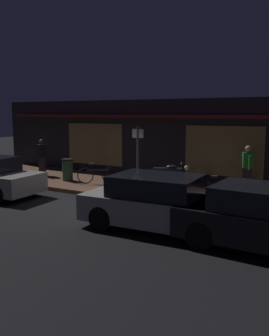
{
  "coord_description": "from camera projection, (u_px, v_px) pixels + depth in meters",
  "views": [
    {
      "loc": [
        7.64,
        -9.25,
        3.01
      ],
      "look_at": [
        0.63,
        2.4,
        0.95
      ],
      "focal_mm": 39.03,
      "sensor_mm": 36.0,
      "label": 1
    }
  ],
  "objects": [
    {
      "name": "sign_post",
      "position": [
        138.0,
        156.0,
        12.74
      ],
      "size": [
        0.44,
        0.09,
        2.4
      ],
      "color": "#47474C",
      "rests_on": "sidewalk_slab"
    },
    {
      "name": "motorcycle",
      "position": [
        168.0,
        175.0,
        14.07
      ],
      "size": [
        1.62,
        0.83,
        0.97
      ],
      "color": "black",
      "rests_on": "sidewalk_slab"
    },
    {
      "name": "bicycle_parked",
      "position": [
        98.0,
        175.0,
        14.84
      ],
      "size": [
        1.4,
        0.96,
        0.91
      ],
      "color": "black",
      "rests_on": "sidewalk_slab"
    },
    {
      "name": "parked_car_far",
      "position": [
        160.0,
        203.0,
        9.42
      ],
      "size": [
        4.21,
        2.03,
        1.42
      ],
      "color": "black",
      "rests_on": "ground_plane"
    },
    {
      "name": "person_photographer",
      "position": [
        42.0,
        157.0,
        16.69
      ],
      "size": [
        0.44,
        0.58,
        1.67
      ],
      "color": "#28232D",
      "rests_on": "sidewalk_slab"
    },
    {
      "name": "storefront_building",
      "position": [
        166.0,
        138.0,
        17.32
      ],
      "size": [
        18.0,
        3.3,
        3.6
      ],
      "color": "black",
      "rests_on": "ground_plane"
    },
    {
      "name": "ground_plane",
      "position": [
        81.0,
        204.0,
        12.18
      ],
      "size": [
        60.0,
        60.0,
        0.0
      ],
      "primitive_type": "plane",
      "color": "black"
    },
    {
      "name": "sidewalk_slab",
      "position": [
        129.0,
        186.0,
        14.71
      ],
      "size": [
        18.0,
        4.0,
        0.15
      ],
      "primitive_type": "cube",
      "color": "brown",
      "rests_on": "ground_plane"
    },
    {
      "name": "bicycle_extra",
      "position": [
        221.0,
        191.0,
        11.81
      ],
      "size": [
        1.61,
        0.57,
        0.91
      ],
      "color": "black",
      "rests_on": "sidewalk_slab"
    },
    {
      "name": "trash_bin",
      "position": [
        68.0,
        170.0,
        15.52
      ],
      "size": [
        0.48,
        0.48,
        0.93
      ],
      "color": "#2D4C33",
      "rests_on": "sidewalk_slab"
    },
    {
      "name": "person_bystander",
      "position": [
        247.0,
        167.0,
        13.48
      ],
      "size": [
        0.44,
        0.57,
        1.67
      ],
      "color": "#28232D",
      "rests_on": "sidewalk_slab"
    }
  ]
}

